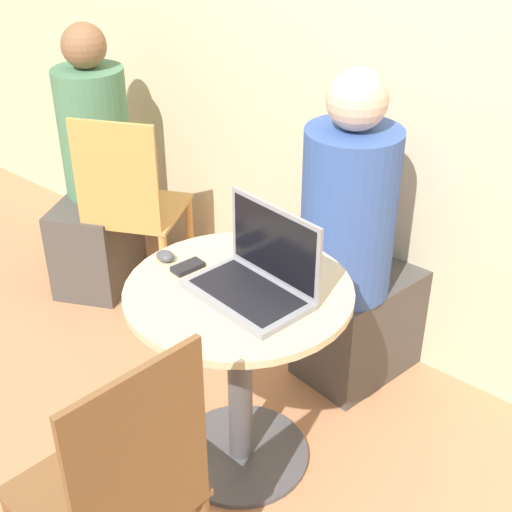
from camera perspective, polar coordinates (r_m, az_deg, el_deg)
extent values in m
plane|color=tan|center=(2.59, -1.19, -15.64)|extent=(12.00, 12.00, 0.00)
cube|color=beige|center=(2.58, 12.19, 17.24)|extent=(7.00, 0.05, 2.60)
cylinder|color=#4C4C51|center=(2.58, -1.20, -15.49)|extent=(0.47, 0.47, 0.02)
cylinder|color=#4C4C51|center=(2.35, -1.29, -9.80)|extent=(0.08, 0.08, 0.66)
cylinder|color=beige|center=(2.14, -1.39, -2.88)|extent=(0.70, 0.70, 0.02)
cube|color=gray|center=(2.09, -0.73, -3.13)|extent=(0.39, 0.27, 0.02)
cube|color=black|center=(2.08, -0.74, -2.87)|extent=(0.34, 0.22, 0.00)
cube|color=gray|center=(2.08, 1.51, 1.01)|extent=(0.37, 0.06, 0.24)
cube|color=black|center=(2.08, 1.39, 0.96)|extent=(0.33, 0.05, 0.21)
cube|color=black|center=(2.24, -5.48, -0.87)|extent=(0.07, 0.11, 0.02)
ellipsoid|color=#4C4C51|center=(2.28, -7.27, 0.00)|extent=(0.07, 0.05, 0.03)
cylinder|color=brown|center=(2.29, -10.32, -16.82)|extent=(0.04, 0.04, 0.41)
cube|color=brown|center=(1.97, -12.08, -17.99)|extent=(0.43, 0.43, 0.02)
cube|color=brown|center=(1.66, -9.19, -15.84)|extent=(0.05, 0.37, 0.50)
cube|color=#4C4742|center=(2.84, 8.29, -5.29)|extent=(0.38, 0.51, 0.43)
cylinder|color=#38569E|center=(2.49, 7.42, 3.39)|extent=(0.33, 0.33, 0.61)
sphere|color=beige|center=(2.33, 8.09, 12.30)|extent=(0.20, 0.20, 0.20)
cylinder|color=tan|center=(3.45, -5.32, 1.62)|extent=(0.04, 0.04, 0.40)
cylinder|color=tan|center=(3.57, -10.78, 2.23)|extent=(0.04, 0.04, 0.40)
cylinder|color=tan|center=(3.16, -7.29, -1.47)|extent=(0.04, 0.04, 0.40)
cylinder|color=tan|center=(3.29, -13.14, -0.68)|extent=(0.04, 0.04, 0.40)
cube|color=tan|center=(3.26, -9.44, 3.69)|extent=(0.54, 0.54, 0.02)
cube|color=tan|center=(3.00, -11.17, 6.24)|extent=(0.34, 0.18, 0.47)
cube|color=#4C4742|center=(3.44, -12.59, 1.10)|extent=(0.47, 0.53, 0.43)
cylinder|color=#4C7F5B|center=(3.32, -12.79, 9.59)|extent=(0.32, 0.32, 0.58)
sphere|color=brown|center=(3.21, -13.61, 16.04)|extent=(0.19, 0.19, 0.19)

